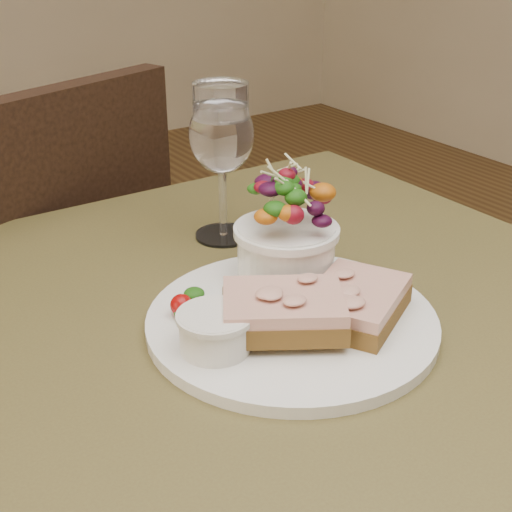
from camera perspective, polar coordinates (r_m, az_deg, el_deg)
cafe_table at (r=0.75m, az=0.90°, el=-12.22°), size 0.80×0.80×0.75m
chair_far at (r=1.39m, az=-17.87°, el=-11.75°), size 0.54×0.54×0.90m
dinner_plate at (r=0.69m, az=2.88°, el=-5.24°), size 0.28×0.28×0.01m
sandwich_front at (r=0.69m, az=7.98°, el=-3.71°), size 0.13×0.12×0.03m
sandwich_back at (r=0.65m, az=2.20°, el=-4.39°), size 0.14×0.13×0.03m
ramekin at (r=0.63m, az=-3.28°, el=-5.89°), size 0.06×0.06×0.04m
salad_bowl at (r=0.73m, az=2.46°, el=2.25°), size 0.10×0.10×0.13m
garnish at (r=0.70m, az=-5.53°, el=-3.72°), size 0.05×0.04×0.02m
wine_glass at (r=0.84m, az=-2.77°, el=9.27°), size 0.08×0.08×0.18m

